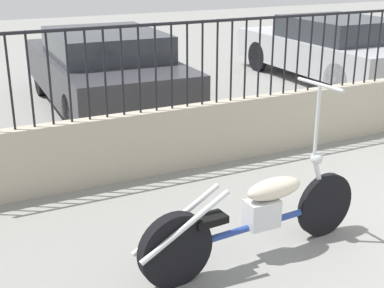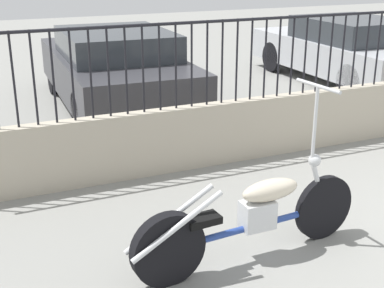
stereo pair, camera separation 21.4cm
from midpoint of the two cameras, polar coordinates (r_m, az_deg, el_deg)
name	(u,v)px [view 2 (the right image)]	position (r m, az deg, el deg)	size (l,w,h in m)	color
low_wall	(348,114)	(7.61, 17.11, 3.04)	(10.31, 0.18, 0.76)	#B2A893
fence_railing	(356,39)	(7.40, 17.90, 10.59)	(10.31, 0.04, 0.98)	black
motorcycle_blue	(243,219)	(4.44, 6.89, -7.95)	(2.18, 0.52, 1.45)	black
car_dark_grey	(115,68)	(8.92, -7.58, 8.02)	(1.99, 4.40, 1.30)	black
car_silver	(346,49)	(11.27, 16.63, 9.69)	(1.95, 4.30, 1.27)	black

